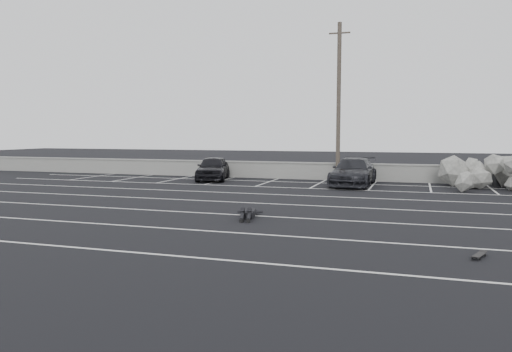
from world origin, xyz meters
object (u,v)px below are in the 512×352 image
(riprap_pile, at_px, (499,177))
(person, at_px, (249,210))
(trash_bin, at_px, (499,176))
(utility_pole, at_px, (339,102))
(skateboard, at_px, (479,255))
(car_right, at_px, (353,172))
(car_left, at_px, (213,168))

(riprap_pile, distance_m, person, 15.33)
(trash_bin, xyz_separation_m, riprap_pile, (-0.26, -1.81, 0.05))
(utility_pole, bearing_deg, skateboard, -70.97)
(car_right, xyz_separation_m, riprap_pile, (7.34, 0.59, -0.16))
(riprap_pile, height_order, person, riprap_pile)
(car_right, relative_size, person, 2.08)
(trash_bin, bearing_deg, riprap_pile, -98.11)
(car_right, height_order, riprap_pile, car_right)
(car_right, relative_size, skateboard, 7.56)
(car_left, height_order, utility_pole, utility_pole)
(utility_pole, bearing_deg, car_left, -168.79)
(car_right, bearing_deg, riprap_pile, 6.58)
(riprap_pile, xyz_separation_m, person, (-9.53, -12.00, -0.36))
(utility_pole, xyz_separation_m, skateboard, (5.92, -17.16, -4.64))
(car_left, relative_size, trash_bin, 4.03)
(riprap_pile, bearing_deg, trash_bin, 81.89)
(utility_pole, distance_m, riprap_pile, 9.55)
(person, relative_size, skateboard, 3.64)
(skateboard, bearing_deg, utility_pole, 130.09)
(trash_bin, height_order, person, trash_bin)
(car_right, bearing_deg, utility_pole, 122.39)
(car_right, height_order, person, car_right)
(car_left, distance_m, car_right, 8.59)
(utility_pole, bearing_deg, person, -94.36)
(trash_bin, distance_m, skateboard, 17.80)
(car_left, xyz_separation_m, car_right, (8.58, -0.53, 0.02))
(utility_pole, bearing_deg, car_right, -59.60)
(car_left, bearing_deg, riprap_pile, -14.59)
(car_right, relative_size, riprap_pile, 0.90)
(utility_pole, height_order, person, utility_pole)
(car_right, height_order, skateboard, car_right)
(riprap_pile, bearing_deg, car_right, -175.40)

